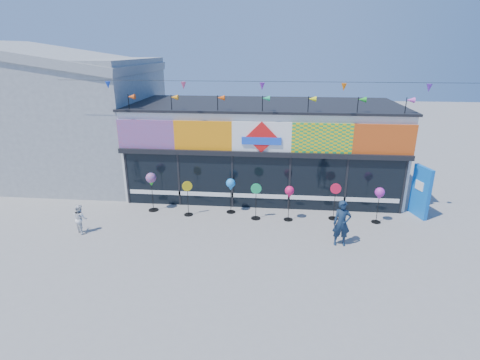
# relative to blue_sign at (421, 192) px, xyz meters

# --- Properties ---
(ground) EXTENTS (80.00, 80.00, 0.00)m
(ground) POSITION_rel_blue_sign_xyz_m (-6.42, -3.25, -1.04)
(ground) COLOR gray
(ground) RESTS_ON ground
(kite_shop) EXTENTS (16.00, 5.70, 5.31)m
(kite_shop) POSITION_rel_blue_sign_xyz_m (-6.42, 2.69, 1.00)
(kite_shop) COLOR white
(kite_shop) RESTS_ON ground
(neighbour_building) EXTENTS (8.18, 7.20, 6.87)m
(neighbour_building) POSITION_rel_blue_sign_xyz_m (-16.42, 3.75, 2.16)
(neighbour_building) COLOR #9DA0A2
(neighbour_building) RESTS_ON ground
(blue_sign) EXTENTS (0.45, 1.04, 2.08)m
(blue_sign) POSITION_rel_blue_sign_xyz_m (0.00, 0.00, 0.00)
(blue_sign) COLOR blue
(blue_sign) RESTS_ON ground
(spinner_0) EXTENTS (0.42, 0.42, 1.66)m
(spinner_0) POSITION_rel_blue_sign_xyz_m (-10.90, -0.55, 0.29)
(spinner_0) COLOR black
(spinner_0) RESTS_ON ground
(spinner_1) EXTENTS (0.39, 0.37, 1.46)m
(spinner_1) POSITION_rel_blue_sign_xyz_m (-9.32, -0.86, -0.27)
(spinner_1) COLOR black
(spinner_1) RESTS_ON ground
(spinner_2) EXTENTS (0.37, 0.37, 1.48)m
(spinner_2) POSITION_rel_blue_sign_xyz_m (-7.62, -0.43, 0.14)
(spinner_2) COLOR black
(spinner_2) RESTS_ON ground
(spinner_3) EXTENTS (0.42, 0.38, 1.50)m
(spinner_3) POSITION_rel_blue_sign_xyz_m (-6.55, -0.95, -0.25)
(spinner_3) COLOR black
(spinner_3) RESTS_ON ground
(spinner_4) EXTENTS (0.36, 0.36, 1.43)m
(spinner_4) POSITION_rel_blue_sign_xyz_m (-5.25, -0.94, 0.10)
(spinner_4) COLOR black
(spinner_4) RESTS_ON ground
(spinner_5) EXTENTS (0.42, 0.38, 1.50)m
(spinner_5) POSITION_rel_blue_sign_xyz_m (-3.45, -0.66, -0.25)
(spinner_5) COLOR black
(spinner_5) RESTS_ON ground
(spinner_6) EXTENTS (0.37, 0.37, 1.45)m
(spinner_6) POSITION_rel_blue_sign_xyz_m (-1.82, -0.83, 0.12)
(spinner_6) COLOR black
(spinner_6) RESTS_ON ground
(adult_man) EXTENTS (0.60, 0.39, 1.64)m
(adult_man) POSITION_rel_blue_sign_xyz_m (-3.52, -2.79, -0.22)
(adult_man) COLOR #13253D
(adult_man) RESTS_ON ground
(child) EXTENTS (0.61, 0.57, 1.10)m
(child) POSITION_rel_blue_sign_xyz_m (-12.92, -2.75, -0.49)
(child) COLOR white
(child) RESTS_ON ground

